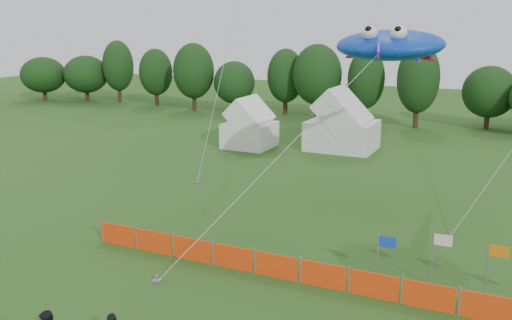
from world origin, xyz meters
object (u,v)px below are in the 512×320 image
at_px(tent_left, 250,127).
at_px(barrier_fence, 276,266).
at_px(stingray_kite, 392,45).
at_px(tent_right, 342,126).

distance_m(tent_left, barrier_fence, 24.86).
bearing_deg(stingray_kite, tent_right, 116.37).
height_order(tent_right, stingray_kite, stingray_kite).
bearing_deg(barrier_fence, tent_right, 101.27).
xyz_separation_m(barrier_fence, stingray_kite, (1.74, 10.93, 8.41)).
bearing_deg(barrier_fence, tent_left, 118.78).
bearing_deg(tent_right, tent_left, -161.52).
relative_size(barrier_fence, stingray_kite, 0.86).
bearing_deg(tent_left, stingray_kite, -38.33).
relative_size(tent_right, stingray_kite, 0.26).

